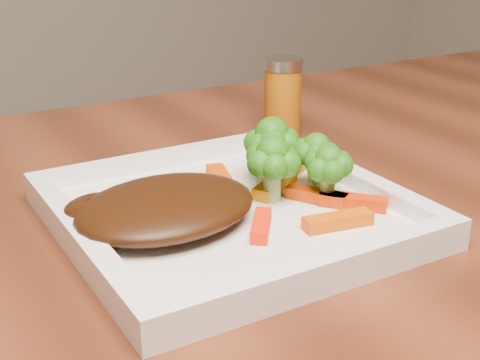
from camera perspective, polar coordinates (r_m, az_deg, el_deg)
plate at (r=0.56m, az=-0.89°, el=-3.15°), size 0.27×0.27×0.01m
steak at (r=0.53m, az=-6.32°, el=-2.29°), size 0.16×0.13×0.03m
broccoli_0 at (r=0.60m, az=2.73°, el=2.91°), size 0.07×0.07×0.07m
broccoli_1 at (r=0.59m, az=6.52°, el=2.29°), size 0.05×0.05×0.06m
broccoli_2 at (r=0.57m, az=7.54°, el=0.96°), size 0.05×0.05×0.06m
broccoli_3 at (r=0.56m, az=2.81°, el=1.17°), size 0.06×0.06×0.06m
carrot_0 at (r=0.53m, az=8.35°, el=-3.45°), size 0.06×0.02×0.01m
carrot_1 at (r=0.57m, az=9.61°, el=-1.80°), size 0.05×0.05×0.01m
carrot_2 at (r=0.52m, az=1.82°, el=-3.88°), size 0.04×0.05×0.01m
carrot_3 at (r=0.64m, az=4.80°, el=1.38°), size 0.06×0.04×0.01m
carrot_4 at (r=0.60m, az=-1.62°, el=0.04°), size 0.03×0.06×0.01m
carrot_5 at (r=0.57m, az=6.55°, el=-1.34°), size 0.04×0.05×0.01m
carrot_6 at (r=0.59m, az=3.01°, el=-0.38°), size 0.06×0.04×0.01m
spice_shaker at (r=0.77m, az=3.67°, el=6.95°), size 0.05×0.05×0.09m
carrot_7 at (r=0.64m, az=4.98°, el=1.36°), size 0.05×0.04×0.01m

